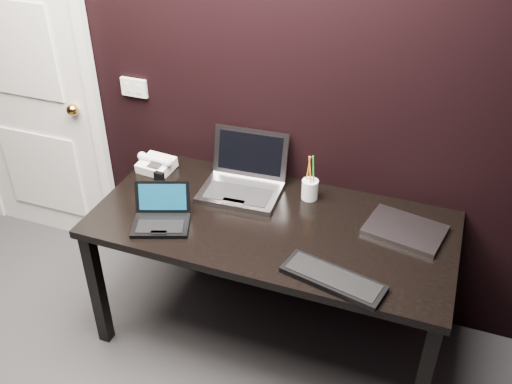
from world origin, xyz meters
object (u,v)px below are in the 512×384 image
at_px(door, 24,83).
at_px(ext_keyboard, 333,279).
at_px(silver_laptop, 243,181).
at_px(mobile_phone, 159,184).
at_px(closed_laptop, 405,230).
at_px(pen_cup, 310,189).
at_px(netbook, 161,217).
at_px(desk_phone, 156,164).
at_px(desk, 271,234).

bearing_deg(door, ext_keyboard, -18.48).
height_order(silver_laptop, mobile_phone, silver_laptop).
xyz_separation_m(closed_laptop, pen_cup, (-0.49, 0.11, 0.04)).
relative_size(door, silver_laptop, 5.18).
bearing_deg(ext_keyboard, silver_laptop, 139.87).
bearing_deg(netbook, mobile_phone, 120.43).
relative_size(netbook, silver_laptop, 0.79).
relative_size(desk_phone, mobile_phone, 2.06).
distance_m(ext_keyboard, closed_laptop, 0.49).
height_order(ext_keyboard, mobile_phone, mobile_phone).
bearing_deg(netbook, door, 154.18).
relative_size(door, ext_keyboard, 4.73).
relative_size(desk_phone, pen_cup, 0.89).
distance_m(silver_laptop, pen_cup, 0.34).
height_order(closed_laptop, pen_cup, pen_cup).
height_order(door, desk_phone, door).
relative_size(closed_laptop, desk_phone, 1.79).
xyz_separation_m(desk, netbook, (-0.48, -0.19, 0.11)).
bearing_deg(mobile_phone, pen_cup, 15.39).
height_order(closed_laptop, desk_phone, desk_phone).
bearing_deg(closed_laptop, pen_cup, 166.82).
height_order(silver_laptop, desk_phone, silver_laptop).
xyz_separation_m(door, netbook, (1.17, -0.57, -0.27)).
xyz_separation_m(door, pen_cup, (1.76, -0.12, -0.25)).
relative_size(desk, pen_cup, 7.08).
height_order(desk, netbook, netbook).
distance_m(closed_laptop, pen_cup, 0.50).
xyz_separation_m(desk_phone, mobile_phone, (0.11, -0.17, 0.00)).
relative_size(desk, closed_laptop, 4.42).
bearing_deg(ext_keyboard, desk, 141.04).
bearing_deg(door, mobile_phone, -17.55).
bearing_deg(door, pen_cup, -4.02).
distance_m(netbook, ext_keyboard, 0.86).
bearing_deg(netbook, pen_cup, 36.83).
bearing_deg(ext_keyboard, mobile_phone, 160.56).
bearing_deg(silver_laptop, desk, -41.97).
bearing_deg(ext_keyboard, netbook, 172.68).
relative_size(desk, mobile_phone, 16.32).
xyz_separation_m(ext_keyboard, closed_laptop, (0.23, 0.44, -0.00)).
height_order(closed_laptop, mobile_phone, mobile_phone).
xyz_separation_m(silver_laptop, desk_phone, (-0.50, 0.01, -0.01)).
distance_m(ext_keyboard, desk_phone, 1.22).
bearing_deg(desk_phone, pen_cup, 2.37).
xyz_separation_m(netbook, desk_phone, (-0.25, 0.41, 0.00)).
distance_m(closed_laptop, mobile_phone, 1.22).
distance_m(door, silver_laptop, 1.46).
bearing_deg(desk_phone, closed_laptop, -3.41).
relative_size(netbook, mobile_phone, 3.11).
xyz_separation_m(netbook, silver_laptop, (0.25, 0.39, 0.02)).
distance_m(netbook, closed_laptop, 1.13).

